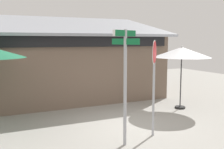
# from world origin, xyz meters

# --- Properties ---
(ground_plane) EXTENTS (28.00, 28.00, 0.10)m
(ground_plane) POSITION_xyz_m (0.00, 0.00, -0.05)
(ground_plane) COLOR #9E9B93
(cafe_building) EXTENTS (8.79, 5.15, 4.23)m
(cafe_building) POSITION_xyz_m (-0.46, 5.11, 1.69)
(cafe_building) COLOR #705B4C
(cafe_building) RESTS_ON ground
(street_sign_post) EXTENTS (0.89, 0.83, 3.18)m
(street_sign_post) POSITION_xyz_m (-1.08, -1.62, 1.95)
(street_sign_post) COLOR #A8AAB2
(street_sign_post) RESTS_ON ground
(stop_sign) EXTENTS (0.50, 0.54, 2.90)m
(stop_sign) POSITION_xyz_m (0.06, -1.32, 1.99)
(stop_sign) COLOR #A8AAB2
(stop_sign) RESTS_ON ground
(patio_umbrella_ivory_center) EXTENTS (2.40, 2.40, 2.69)m
(patio_umbrella_ivory_center) POSITION_xyz_m (2.97, 0.96, 2.38)
(patio_umbrella_ivory_center) COLOR black
(patio_umbrella_ivory_center) RESTS_ON ground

